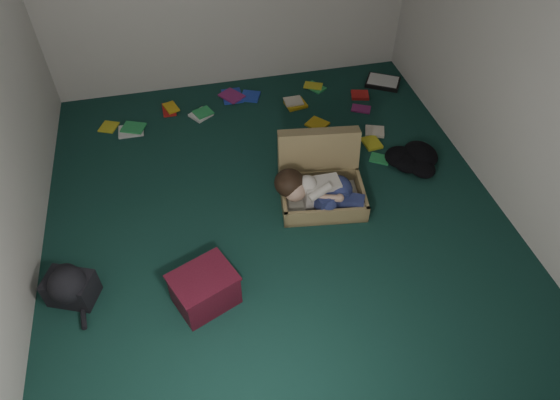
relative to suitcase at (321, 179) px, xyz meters
name	(u,v)px	position (x,y,z in m)	size (l,w,h in m)	color
floor	(276,216)	(-0.46, -0.20, -0.16)	(4.50, 4.50, 0.00)	#13372F
wall_right	(529,58)	(1.54, -0.20, 1.14)	(4.50, 4.50, 0.00)	silver
suitcase	(321,179)	(0.00, 0.00, 0.00)	(0.84, 0.82, 0.55)	#9D8656
person	(318,190)	(-0.08, -0.18, 0.04)	(0.79, 0.47, 0.34)	beige
maroon_bin	(205,289)	(-1.18, -0.95, -0.01)	(0.56, 0.51, 0.31)	#4B0F1E
backpack	(71,287)	(-2.16, -0.69, -0.03)	(0.43, 0.35, 0.26)	black
clothing_pile	(417,163)	(1.00, 0.10, -0.09)	(0.49, 0.40, 0.16)	black
paper_tray	(383,82)	(1.24, 1.58, -0.14)	(0.48, 0.44, 0.05)	black
book_scatter	(276,115)	(-0.14, 1.24, -0.15)	(3.07, 1.69, 0.02)	gold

